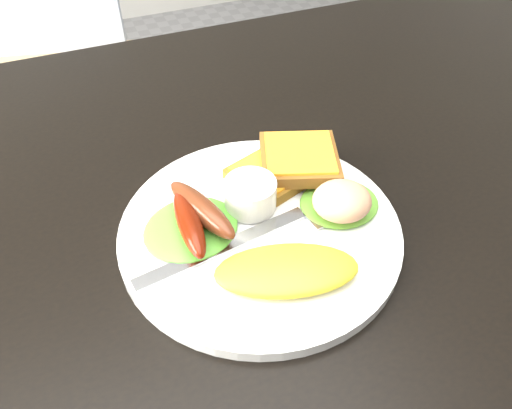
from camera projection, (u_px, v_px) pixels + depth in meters
The scene contains 13 objects.
dining_table at pixel (288, 195), 0.56m from camera, with size 1.20×0.80×0.04m, color black.
dining_chair at pixel (59, 93), 1.24m from camera, with size 0.42×0.42×0.05m, color tan.
plate at pixel (260, 230), 0.49m from camera, with size 0.27×0.27×0.01m, color white.
lettuce_left at pixel (191, 228), 0.47m from camera, with size 0.09×0.08×0.01m, color #3C961A.
lettuce_right at pixel (339, 203), 0.50m from camera, with size 0.08×0.07×0.01m, color #629731.
omelette at pixel (287, 270), 0.43m from camera, with size 0.13×0.06×0.02m, color yellow.
sausage_a at pixel (189, 223), 0.46m from camera, with size 0.02×0.09×0.02m, color #661E09.
sausage_b at pixel (202, 209), 0.47m from camera, with size 0.02×0.10×0.02m, color brown.
ramekin at pixel (250, 194), 0.49m from camera, with size 0.05×0.05×0.03m, color white.
toast_a at pixel (270, 176), 0.53m from camera, with size 0.07×0.07×0.01m, color #94611B.
toast_b at pixel (299, 159), 0.52m from camera, with size 0.08×0.08×0.01m, color brown.
potato_salad at pixel (342, 201), 0.47m from camera, with size 0.06×0.05×0.03m, color #F8E3B7.
fork at pixel (223, 247), 0.46m from camera, with size 0.18×0.01×0.00m, color #ADAFB7.
Camera 1 is at (-0.19, -0.36, 1.11)m, focal length 35.00 mm.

